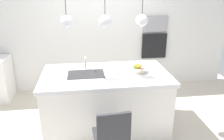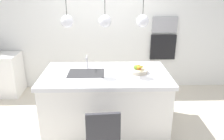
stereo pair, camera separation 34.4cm
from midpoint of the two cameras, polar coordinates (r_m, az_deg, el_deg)
floor at (r=3.89m, az=-4.11°, el=-14.01°), size 6.60×6.60×0.00m
back_wall at (r=4.95m, az=-5.75°, el=9.82°), size 6.00×0.10×2.60m
kitchen_island at (r=3.65m, az=-4.30°, el=-7.82°), size 1.97×1.10×0.95m
sink_basin at (r=3.45m, az=-9.52°, el=-1.20°), size 0.56×0.40×0.02m
faucet at (r=3.60m, az=-9.57°, el=2.22°), size 0.02×0.17×0.22m
fruit_bowl at (r=3.50m, az=3.73°, el=0.27°), size 0.30×0.30×0.15m
microwave at (r=5.06m, az=9.15°, el=11.62°), size 0.54×0.08×0.34m
oven at (r=5.15m, az=8.84°, el=6.12°), size 0.56×0.08×0.56m
chair_near at (r=2.78m, az=-3.77°, el=-16.81°), size 0.44×0.45×0.91m
pendant_light_left at (r=3.27m, az=-14.60°, el=11.85°), size 0.18×0.18×0.78m
pendant_light_center at (r=3.25m, az=-4.90°, el=12.36°), size 0.18×0.18×0.78m
pendant_light_right at (r=3.32m, az=4.68°, el=12.53°), size 0.18×0.18×0.78m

